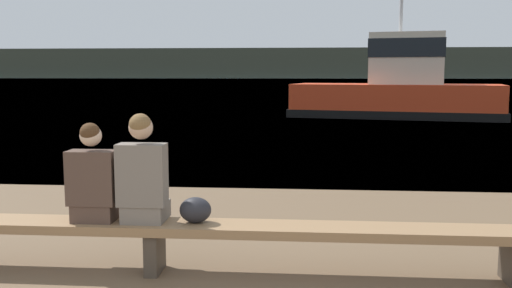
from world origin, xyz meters
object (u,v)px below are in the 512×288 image
person_left (93,180)px  bench_main (154,231)px  shopping_bag (195,210)px  tugboat_red (398,91)px  person_right (143,176)px

person_left → bench_main: bearing=-0.8°
shopping_bag → tugboat_red: size_ratio=0.03×
tugboat_red → person_left: bearing=175.7°
person_left → tugboat_red: size_ratio=0.10×
person_right → tugboat_red: size_ratio=0.11×
person_right → tugboat_red: bearing=74.2°
shopping_bag → tugboat_red: 19.24m
bench_main → person_right: person_right is taller
person_left → tugboat_red: tugboat_red is taller
person_right → shopping_bag: person_right is taller
person_left → person_right: 0.46m
person_right → shopping_bag: bearing=2.6°
person_left → shopping_bag: size_ratio=3.14×
person_left → person_right: (0.46, -0.00, 0.05)m
bench_main → tugboat_red: bearing=74.5°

